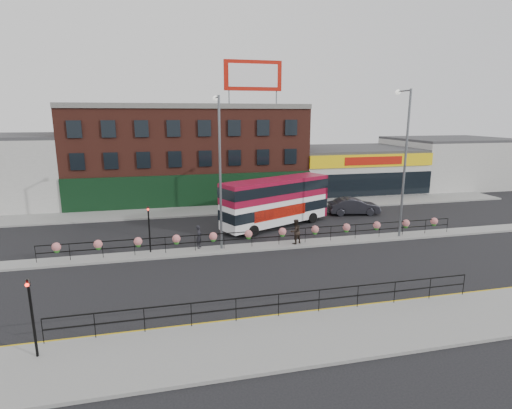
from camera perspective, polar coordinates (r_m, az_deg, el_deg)
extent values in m
plane|color=black|center=(28.81, 1.37, -6.14)|extent=(120.00, 120.00, 0.00)
cube|color=gray|center=(18.42, 11.24, -17.62)|extent=(60.00, 4.00, 0.15)
cube|color=gray|center=(40.07, -2.94, -0.63)|extent=(60.00, 4.00, 0.15)
cube|color=gray|center=(28.78, 1.37, -6.00)|extent=(60.00, 1.60, 0.15)
cube|color=gold|center=(20.30, 8.49, -14.70)|extent=(60.00, 0.10, 0.01)
cube|color=gold|center=(20.15, 8.68, -14.92)|extent=(60.00, 0.10, 0.01)
cube|color=brown|center=(46.67, -9.67, 7.24)|extent=(25.00, 12.00, 10.00)
cube|color=#3F3F42|center=(46.48, -9.91, 13.57)|extent=(25.00, 12.00, 0.30)
cube|color=black|center=(41.11, -8.94, 1.89)|extent=(25.00, 0.25, 3.40)
cube|color=silver|center=(52.17, 13.01, 4.89)|extent=(15.00, 12.00, 5.00)
cube|color=#3F3F42|center=(51.89, 13.15, 7.78)|extent=(15.00, 12.00, 0.30)
cube|color=yellow|center=(46.62, 16.39, 6.03)|extent=(15.00, 0.25, 1.40)
cube|color=#B31509|center=(46.51, 16.47, 6.01)|extent=(7.00, 0.10, 0.90)
cube|color=black|center=(46.98, 16.19, 2.76)|extent=(15.00, 0.25, 2.60)
cube|color=#BCBBB6|center=(60.06, 25.84, 5.42)|extent=(14.50, 12.00, 6.00)
cube|color=#3F3F42|center=(59.81, 26.13, 8.41)|extent=(14.50, 12.00, 0.30)
cube|color=#B31509|center=(42.61, -0.43, 17.95)|extent=(6.00, 0.25, 3.00)
cube|color=white|center=(42.48, -0.39, 17.97)|extent=(5.10, 0.04, 2.25)
cylinder|color=slate|center=(41.98, -3.87, 14.99)|extent=(0.12, 0.12, 1.40)
cylinder|color=slate|center=(43.09, 2.93, 14.94)|extent=(0.12, 0.12, 1.40)
cube|color=black|center=(28.43, 1.38, -3.75)|extent=(30.00, 0.05, 0.05)
cube|color=black|center=(28.57, 1.38, -4.71)|extent=(30.00, 0.05, 0.05)
cylinder|color=black|center=(28.91, -28.97, -6.26)|extent=(0.04, 0.04, 1.10)
cylinder|color=black|center=(28.41, -25.07, -6.16)|extent=(0.04, 0.04, 1.10)
cylinder|color=black|center=(28.05, -21.06, -6.04)|extent=(0.04, 0.04, 1.10)
cylinder|color=black|center=(27.83, -16.97, -5.88)|extent=(0.04, 0.04, 1.10)
cylinder|color=black|center=(27.75, -12.83, -5.69)|extent=(0.04, 0.04, 1.10)
cylinder|color=black|center=(27.81, -8.69, -5.47)|extent=(0.04, 0.04, 1.10)
cylinder|color=black|center=(28.02, -4.60, -5.22)|extent=(0.04, 0.04, 1.10)
cylinder|color=black|center=(28.37, -0.59, -4.95)|extent=(0.04, 0.04, 1.10)
cylinder|color=black|center=(28.85, 3.31, -4.67)|extent=(0.04, 0.04, 1.10)
cylinder|color=black|center=(29.46, 7.05, -4.38)|extent=(0.04, 0.04, 1.10)
cylinder|color=black|center=(30.19, 10.63, -4.08)|extent=(0.04, 0.04, 1.10)
cylinder|color=black|center=(31.03, 14.02, -3.78)|extent=(0.04, 0.04, 1.10)
cylinder|color=black|center=(31.98, 17.22, -3.49)|extent=(0.04, 0.04, 1.10)
cylinder|color=black|center=(33.01, 20.22, -3.21)|extent=(0.04, 0.04, 1.10)
cylinder|color=black|center=(34.14, 23.04, -2.93)|extent=(0.04, 0.04, 1.10)
cylinder|color=black|center=(35.34, 25.66, -2.67)|extent=(0.04, 0.04, 1.10)
sphere|color=#D17172|center=(28.47, -26.63, -5.44)|extent=(0.56, 0.56, 0.56)
sphere|color=#27701F|center=(28.53, -26.58, -5.88)|extent=(0.36, 0.36, 0.36)
sphere|color=#D17172|center=(27.97, -21.63, -5.28)|extent=(0.56, 0.56, 0.56)
sphere|color=#27701F|center=(28.04, -21.60, -5.73)|extent=(0.36, 0.36, 0.36)
sphere|color=#D17172|center=(27.69, -16.50, -5.07)|extent=(0.56, 0.56, 0.56)
sphere|color=#27701F|center=(27.76, -16.47, -5.52)|extent=(0.36, 0.36, 0.36)
sphere|color=#D17172|center=(27.63, -11.31, -4.82)|extent=(0.56, 0.56, 0.56)
sphere|color=#27701F|center=(27.70, -11.29, -5.27)|extent=(0.36, 0.36, 0.36)
sphere|color=#D17172|center=(27.80, -6.14, -4.53)|extent=(0.56, 0.56, 0.56)
sphere|color=#27701F|center=(27.87, -6.13, -4.98)|extent=(0.36, 0.36, 0.36)
sphere|color=#D17172|center=(28.20, -1.08, -4.21)|extent=(0.56, 0.56, 0.56)
sphere|color=#27701F|center=(28.26, -1.08, -4.66)|extent=(0.36, 0.36, 0.36)
sphere|color=#D17172|center=(28.80, 3.79, -3.87)|extent=(0.56, 0.56, 0.56)
sphere|color=#27701F|center=(28.87, 3.79, -4.31)|extent=(0.36, 0.36, 0.36)
sphere|color=#D17172|center=(29.60, 8.44, -3.52)|extent=(0.56, 0.56, 0.56)
sphere|color=#27701F|center=(29.67, 8.42, -3.95)|extent=(0.36, 0.36, 0.36)
sphere|color=#D17172|center=(30.59, 12.80, -3.17)|extent=(0.56, 0.56, 0.56)
sphere|color=#27701F|center=(30.65, 12.78, -3.59)|extent=(0.36, 0.36, 0.36)
sphere|color=#D17172|center=(31.75, 16.87, -2.83)|extent=(0.56, 0.56, 0.56)
sphere|color=#27701F|center=(31.81, 16.85, -3.23)|extent=(0.36, 0.36, 0.36)
sphere|color=#D17172|center=(33.05, 20.64, -2.50)|extent=(0.56, 0.56, 0.56)
sphere|color=#27701F|center=(33.11, 20.61, -2.89)|extent=(0.36, 0.36, 0.36)
sphere|color=#D17172|center=(34.48, 24.10, -2.19)|extent=(0.56, 0.56, 0.56)
sphere|color=#27701F|center=(34.54, 24.07, -2.56)|extent=(0.36, 0.36, 0.36)
cube|color=black|center=(18.81, 3.26, -12.67)|extent=(20.00, 0.05, 0.05)
cube|color=black|center=(19.03, 3.24, -14.01)|extent=(20.00, 0.05, 0.05)
cylinder|color=black|center=(19.11, -28.19, -15.67)|extent=(0.04, 0.04, 1.10)
cylinder|color=black|center=(18.68, -22.04, -15.73)|extent=(0.04, 0.04, 1.10)
cylinder|color=black|center=(18.45, -15.67, -15.60)|extent=(0.04, 0.04, 1.10)
cylinder|color=black|center=(18.44, -9.23, -15.29)|extent=(0.04, 0.04, 1.10)
cylinder|color=black|center=(18.64, -2.88, -14.80)|extent=(0.04, 0.04, 1.10)
cylinder|color=black|center=(19.05, 3.24, -14.16)|extent=(0.04, 0.04, 1.10)
cylinder|color=black|center=(19.66, 9.00, -13.41)|extent=(0.04, 0.04, 1.10)
cylinder|color=black|center=(20.45, 14.33, -12.60)|extent=(0.04, 0.04, 1.10)
cylinder|color=black|center=(21.39, 19.19, -11.76)|extent=(0.04, 0.04, 1.10)
cylinder|color=black|center=(22.48, 23.59, -10.92)|extent=(0.04, 0.04, 1.10)
cylinder|color=black|center=(23.68, 27.54, -10.12)|extent=(0.04, 0.04, 1.10)
cube|color=white|center=(33.61, 2.87, 0.47)|extent=(10.07, 6.28, 3.65)
cube|color=maroon|center=(33.41, 2.89, 2.23)|extent=(10.15, 6.36, 1.64)
cube|color=black|center=(33.76, 2.86, -0.59)|extent=(10.17, 6.39, 0.82)
cube|color=black|center=(33.38, 2.89, 2.46)|extent=(10.20, 6.41, 0.82)
cube|color=maroon|center=(33.27, 2.90, 3.59)|extent=(10.07, 6.28, 0.11)
cube|color=maroon|center=(36.99, 8.71, 1.47)|extent=(1.16, 2.21, 3.65)
cube|color=#B31509|center=(32.63, 3.58, -1.15)|extent=(4.99, 2.33, 0.91)
cylinder|color=black|center=(31.17, -0.37, -3.78)|extent=(0.94, 0.63, 0.91)
cylinder|color=black|center=(32.94, -2.80, -2.89)|extent=(0.94, 0.63, 0.91)
cylinder|color=black|center=(35.42, 8.08, -1.89)|extent=(0.94, 0.63, 0.91)
cylinder|color=black|center=(36.98, 5.54, -1.20)|extent=(0.94, 0.63, 0.91)
imported|color=#23232A|center=(39.09, 13.78, -0.24)|extent=(3.20, 5.35, 1.59)
imported|color=black|center=(28.28, -8.14, -4.56)|extent=(0.89, 0.83, 1.65)
imported|color=black|center=(29.02, 5.65, -3.86)|extent=(1.32, 1.25, 1.82)
cylinder|color=slate|center=(27.04, -5.14, 4.24)|extent=(0.17, 0.17, 10.40)
cylinder|color=slate|center=(27.54, -5.59, 15.02)|extent=(0.10, 1.56, 0.10)
sphere|color=silver|center=(28.31, -5.81, 14.84)|extent=(0.37, 0.37, 0.37)
cylinder|color=slate|center=(31.76, 20.49, 5.28)|extent=(0.18, 0.18, 10.98)
cylinder|color=slate|center=(32.29, 20.43, 14.98)|extent=(0.11, 1.65, 0.11)
sphere|color=silver|center=(32.98, 19.61, 14.88)|extent=(0.40, 0.40, 0.40)
cylinder|color=black|center=(17.88, -29.29, -14.02)|extent=(0.10, 0.10, 3.20)
imported|color=black|center=(17.27, -29.87, -9.23)|extent=(0.15, 0.18, 0.90)
sphere|color=#FF190C|center=(17.22, -29.91, -9.94)|extent=(0.14, 0.14, 0.14)
cylinder|color=black|center=(27.85, -15.00, -3.48)|extent=(0.10, 0.10, 3.20)
imported|color=black|center=(27.46, -15.19, -0.27)|extent=(0.15, 0.18, 0.90)
sphere|color=#FF190C|center=(27.38, -15.18, -0.69)|extent=(0.14, 0.14, 0.14)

